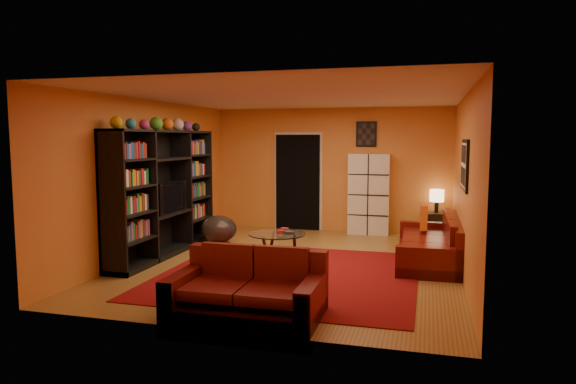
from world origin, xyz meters
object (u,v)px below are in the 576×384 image
(tv, at_px, (168,197))
(entertainment_unit, at_px, (164,193))
(bowl_chair, at_px, (219,229))
(sofa, at_px, (435,244))
(coffee_table, at_px, (277,236))
(loveseat, at_px, (249,289))
(side_table, at_px, (436,225))
(storage_cabinet, at_px, (369,194))
(table_lamp, at_px, (437,196))

(tv, bearing_deg, entertainment_unit, 121.80)
(bowl_chair, bearing_deg, entertainment_unit, -120.97)
(sofa, bearing_deg, coffee_table, -165.52)
(entertainment_unit, relative_size, tv, 3.25)
(tv, relative_size, coffee_table, 1.02)
(tv, xyz_separation_m, loveseat, (2.32, -2.44, -0.70))
(tv, distance_m, bowl_chair, 1.28)
(side_table, bearing_deg, loveseat, -112.03)
(entertainment_unit, xyz_separation_m, side_table, (4.45, 2.75, -0.80))
(storage_cabinet, relative_size, table_lamp, 3.59)
(coffee_table, bearing_deg, tv, 178.66)
(entertainment_unit, bearing_deg, tv, 31.80)
(sofa, relative_size, bowl_chair, 3.65)
(bowl_chair, bearing_deg, loveseat, -62.09)
(side_table, relative_size, table_lamp, 1.09)
(table_lamp, bearing_deg, coffee_table, -131.73)
(sofa, xyz_separation_m, side_table, (0.04, 2.08, -0.03))
(tv, height_order, side_table, tv)
(loveseat, bearing_deg, storage_cabinet, -8.79)
(entertainment_unit, bearing_deg, coffee_table, -0.41)
(storage_cabinet, distance_m, bowl_chair, 3.18)
(bowl_chair, relative_size, side_table, 1.33)
(coffee_table, bearing_deg, sofa, 15.81)
(entertainment_unit, relative_size, bowl_chair, 4.52)
(side_table, bearing_deg, sofa, -91.02)
(side_table, bearing_deg, tv, -148.31)
(side_table, distance_m, table_lamp, 0.57)
(coffee_table, relative_size, bowl_chair, 1.37)
(bowl_chair, bearing_deg, coffee_table, -34.72)
(sofa, bearing_deg, entertainment_unit, -172.66)
(entertainment_unit, height_order, coffee_table, entertainment_unit)
(entertainment_unit, xyz_separation_m, table_lamp, (4.45, 2.75, -0.23))
(tv, xyz_separation_m, side_table, (4.40, 2.72, -0.74))
(entertainment_unit, height_order, loveseat, entertainment_unit)
(entertainment_unit, height_order, table_lamp, entertainment_unit)
(tv, distance_m, side_table, 5.23)
(table_lamp, bearing_deg, loveseat, -112.03)
(loveseat, bearing_deg, table_lamp, -22.63)
(entertainment_unit, distance_m, side_table, 5.30)
(bowl_chair, height_order, side_table, bowl_chair)
(side_table, bearing_deg, entertainment_unit, -148.31)
(tv, xyz_separation_m, bowl_chair, (0.53, 0.93, -0.69))
(entertainment_unit, distance_m, storage_cabinet, 4.20)
(loveseat, xyz_separation_m, coffee_table, (-0.38, 2.40, 0.13))
(bowl_chair, height_order, table_lamp, table_lamp)
(entertainment_unit, bearing_deg, storage_cabinet, 41.94)
(loveseat, height_order, side_table, loveseat)
(tv, xyz_separation_m, sofa, (4.37, 0.64, -0.70))
(entertainment_unit, height_order, sofa, entertainment_unit)
(sofa, relative_size, coffee_table, 2.67)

